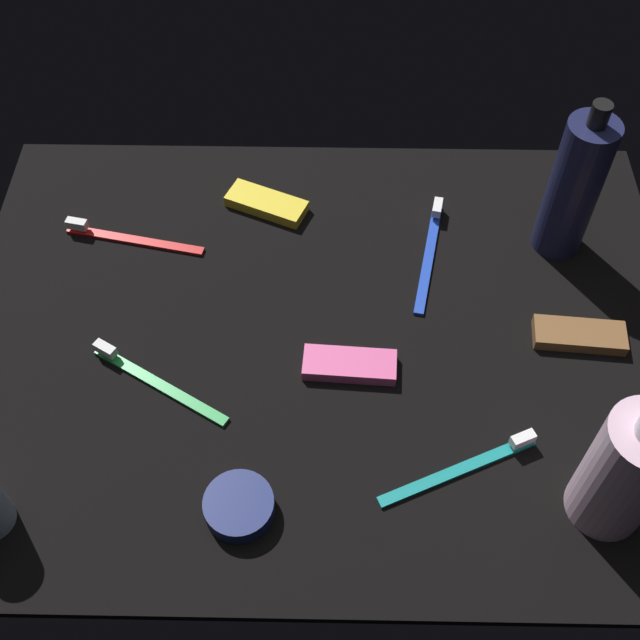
{
  "coord_description": "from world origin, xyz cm",
  "views": [
    {
      "loc": [
        0.9,
        -53.36,
        75.92
      ],
      "look_at": [
        0.0,
        0.0,
        3.0
      ],
      "focal_mm": 45.06,
      "sensor_mm": 36.0,
      "label": 1
    }
  ],
  "objects_px": {
    "toothbrush_blue": "(430,249)",
    "lotion_bottle": "(574,187)",
    "bodywash_bottle": "(626,471)",
    "toothbrush_teal": "(468,465)",
    "cream_tin_left": "(239,506)",
    "toothbrush_green": "(151,379)",
    "snack_bar_brown": "(579,336)",
    "snack_bar_pink": "(350,365)",
    "snack_bar_yellow": "(267,204)",
    "toothbrush_red": "(126,237)"
  },
  "relations": [
    {
      "from": "toothbrush_red",
      "to": "snack_bar_brown",
      "type": "height_order",
      "value": "toothbrush_red"
    },
    {
      "from": "snack_bar_yellow",
      "to": "snack_bar_pink",
      "type": "xyz_separation_m",
      "value": [
        0.11,
        -0.25,
        0.0
      ]
    },
    {
      "from": "lotion_bottle",
      "to": "toothbrush_blue",
      "type": "xyz_separation_m",
      "value": [
        -0.16,
        -0.02,
        -0.09
      ]
    },
    {
      "from": "bodywash_bottle",
      "to": "snack_bar_pink",
      "type": "relative_size",
      "value": 1.69
    },
    {
      "from": "lotion_bottle",
      "to": "toothbrush_teal",
      "type": "bearing_deg",
      "value": -113.97
    },
    {
      "from": "toothbrush_blue",
      "to": "toothbrush_green",
      "type": "height_order",
      "value": "same"
    },
    {
      "from": "snack_bar_pink",
      "to": "toothbrush_red",
      "type": "bearing_deg",
      "value": 149.64
    },
    {
      "from": "lotion_bottle",
      "to": "cream_tin_left",
      "type": "relative_size",
      "value": 3.07
    },
    {
      "from": "toothbrush_teal",
      "to": "toothbrush_blue",
      "type": "xyz_separation_m",
      "value": [
        -0.02,
        0.29,
        0.0
      ]
    },
    {
      "from": "snack_bar_pink",
      "to": "cream_tin_left",
      "type": "distance_m",
      "value": 0.2
    },
    {
      "from": "toothbrush_blue",
      "to": "lotion_bottle",
      "type": "bearing_deg",
      "value": 6.69
    },
    {
      "from": "toothbrush_blue",
      "to": "snack_bar_brown",
      "type": "relative_size",
      "value": 1.72
    },
    {
      "from": "toothbrush_red",
      "to": "cream_tin_left",
      "type": "height_order",
      "value": "same"
    },
    {
      "from": "snack_bar_brown",
      "to": "toothbrush_green",
      "type": "bearing_deg",
      "value": -167.55
    },
    {
      "from": "lotion_bottle",
      "to": "bodywash_bottle",
      "type": "distance_m",
      "value": 0.35
    },
    {
      "from": "snack_bar_brown",
      "to": "toothbrush_teal",
      "type": "bearing_deg",
      "value": -126.27
    },
    {
      "from": "toothbrush_teal",
      "to": "toothbrush_red",
      "type": "xyz_separation_m",
      "value": [
        -0.4,
        0.31,
        0.0
      ]
    },
    {
      "from": "snack_bar_pink",
      "to": "snack_bar_brown",
      "type": "relative_size",
      "value": 1.0
    },
    {
      "from": "snack_bar_yellow",
      "to": "cream_tin_left",
      "type": "xyz_separation_m",
      "value": [
        -0.0,
        -0.42,
        0.0
      ]
    },
    {
      "from": "toothbrush_blue",
      "to": "snack_bar_yellow",
      "type": "xyz_separation_m",
      "value": [
        -0.21,
        0.07,
        0.0
      ]
    },
    {
      "from": "lotion_bottle",
      "to": "toothbrush_red",
      "type": "distance_m",
      "value": 0.55
    },
    {
      "from": "snack_bar_yellow",
      "to": "cream_tin_left",
      "type": "height_order",
      "value": "cream_tin_left"
    },
    {
      "from": "toothbrush_green",
      "to": "snack_bar_pink",
      "type": "xyz_separation_m",
      "value": [
        0.22,
        0.02,
        0.0
      ]
    },
    {
      "from": "lotion_bottle",
      "to": "toothbrush_teal",
      "type": "height_order",
      "value": "lotion_bottle"
    },
    {
      "from": "bodywash_bottle",
      "to": "snack_bar_pink",
      "type": "xyz_separation_m",
      "value": [
        -0.25,
        0.16,
        -0.07
      ]
    },
    {
      "from": "lotion_bottle",
      "to": "toothbrush_green",
      "type": "relative_size",
      "value": 1.34
    },
    {
      "from": "toothbrush_teal",
      "to": "toothbrush_green",
      "type": "xyz_separation_m",
      "value": [
        -0.34,
        0.1,
        0.0
      ]
    },
    {
      "from": "toothbrush_green",
      "to": "snack_bar_brown",
      "type": "xyz_separation_m",
      "value": [
        0.48,
        0.07,
        0.0
      ]
    },
    {
      "from": "snack_bar_brown",
      "to": "cream_tin_left",
      "type": "relative_size",
      "value": 1.47
    },
    {
      "from": "toothbrush_red",
      "to": "snack_bar_brown",
      "type": "distance_m",
      "value": 0.56
    },
    {
      "from": "toothbrush_teal",
      "to": "snack_bar_yellow",
      "type": "height_order",
      "value": "toothbrush_teal"
    },
    {
      "from": "toothbrush_blue",
      "to": "toothbrush_green",
      "type": "xyz_separation_m",
      "value": [
        -0.32,
        -0.2,
        0.0
      ]
    },
    {
      "from": "toothbrush_red",
      "to": "snack_bar_brown",
      "type": "bearing_deg",
      "value": -14.83
    },
    {
      "from": "toothbrush_teal",
      "to": "snack_bar_pink",
      "type": "bearing_deg",
      "value": 135.31
    },
    {
      "from": "toothbrush_teal",
      "to": "snack_bar_pink",
      "type": "relative_size",
      "value": 1.63
    },
    {
      "from": "bodywash_bottle",
      "to": "cream_tin_left",
      "type": "bearing_deg",
      "value": -178.2
    },
    {
      "from": "snack_bar_brown",
      "to": "cream_tin_left",
      "type": "distance_m",
      "value": 0.43
    },
    {
      "from": "snack_bar_yellow",
      "to": "bodywash_bottle",
      "type": "bearing_deg",
      "value": -25.29
    },
    {
      "from": "lotion_bottle",
      "to": "cream_tin_left",
      "type": "xyz_separation_m",
      "value": [
        -0.37,
        -0.36,
        -0.09
      ]
    },
    {
      "from": "toothbrush_teal",
      "to": "snack_bar_yellow",
      "type": "xyz_separation_m",
      "value": [
        -0.23,
        0.37,
        0.0
      ]
    },
    {
      "from": "lotion_bottle",
      "to": "snack_bar_yellow",
      "type": "distance_m",
      "value": 0.38
    },
    {
      "from": "cream_tin_left",
      "to": "snack_bar_yellow",
      "type": "bearing_deg",
      "value": 89.52
    },
    {
      "from": "snack_bar_pink",
      "to": "lotion_bottle",
      "type": "bearing_deg",
      "value": 40.13
    },
    {
      "from": "lotion_bottle",
      "to": "snack_bar_yellow",
      "type": "height_order",
      "value": "lotion_bottle"
    },
    {
      "from": "lotion_bottle",
      "to": "snack_bar_brown",
      "type": "xyz_separation_m",
      "value": [
        0.0,
        -0.15,
        -0.09
      ]
    },
    {
      "from": "bodywash_bottle",
      "to": "toothbrush_green",
      "type": "xyz_separation_m",
      "value": [
        -0.47,
        0.14,
        -0.07
      ]
    },
    {
      "from": "toothbrush_green",
      "to": "snack_bar_brown",
      "type": "distance_m",
      "value": 0.49
    },
    {
      "from": "bodywash_bottle",
      "to": "toothbrush_green",
      "type": "height_order",
      "value": "bodywash_bottle"
    },
    {
      "from": "toothbrush_red",
      "to": "snack_bar_brown",
      "type": "relative_size",
      "value": 1.72
    },
    {
      "from": "toothbrush_green",
      "to": "cream_tin_left",
      "type": "xyz_separation_m",
      "value": [
        0.11,
        -0.15,
        0.0
      ]
    }
  ]
}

